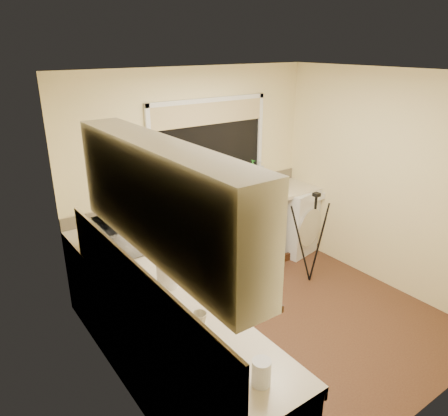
# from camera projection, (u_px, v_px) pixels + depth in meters

# --- Properties ---
(floor) EXTENTS (3.20, 3.20, 0.00)m
(floor) POSITION_uv_depth(u_px,v_px,m) (275.00, 323.00, 4.38)
(floor) COLOR brown
(floor) RESTS_ON ground
(ceiling) EXTENTS (3.20, 3.20, 0.00)m
(ceiling) POSITION_uv_depth(u_px,v_px,m) (288.00, 73.00, 3.50)
(ceiling) COLOR white
(ceiling) RESTS_ON ground
(wall_back) EXTENTS (3.20, 0.00, 3.20)m
(wall_back) POSITION_uv_depth(u_px,v_px,m) (194.00, 174.00, 5.07)
(wall_back) COLOR #F7E3A4
(wall_back) RESTS_ON ground
(wall_front) EXTENTS (3.20, 0.00, 3.20)m
(wall_front) POSITION_uv_depth(u_px,v_px,m) (437.00, 281.00, 2.80)
(wall_front) COLOR #F7E3A4
(wall_front) RESTS_ON ground
(wall_left) EXTENTS (0.00, 3.00, 3.00)m
(wall_left) POSITION_uv_depth(u_px,v_px,m) (116.00, 261.00, 3.07)
(wall_left) COLOR #F7E3A4
(wall_left) RESTS_ON ground
(wall_right) EXTENTS (0.00, 3.00, 3.00)m
(wall_right) POSITION_uv_depth(u_px,v_px,m) (386.00, 182.00, 4.81)
(wall_right) COLOR #F7E3A4
(wall_right) RESTS_ON ground
(base_cabinet_back) EXTENTS (2.55, 0.60, 0.86)m
(base_cabinet_back) POSITION_uv_depth(u_px,v_px,m) (186.00, 251.00, 4.96)
(base_cabinet_back) COLOR silver
(base_cabinet_back) RESTS_ON floor
(base_cabinet_left) EXTENTS (0.54, 2.40, 0.86)m
(base_cabinet_left) POSITION_uv_depth(u_px,v_px,m) (177.00, 356.00, 3.29)
(base_cabinet_left) COLOR silver
(base_cabinet_left) RESTS_ON floor
(worktop_back) EXTENTS (3.20, 0.60, 0.04)m
(worktop_back) POSITION_uv_depth(u_px,v_px,m) (209.00, 209.00, 4.97)
(worktop_back) COLOR beige
(worktop_back) RESTS_ON base_cabinet_back
(worktop_left) EXTENTS (0.60, 2.40, 0.04)m
(worktop_left) POSITION_uv_depth(u_px,v_px,m) (175.00, 307.00, 3.13)
(worktop_left) COLOR beige
(worktop_left) RESTS_ON base_cabinet_left
(upper_cabinet) EXTENTS (0.28, 1.90, 0.70)m
(upper_cabinet) POSITION_uv_depth(u_px,v_px,m) (161.00, 198.00, 2.61)
(upper_cabinet) COLOR silver
(upper_cabinet) RESTS_ON wall_left
(splashback_left) EXTENTS (0.02, 2.40, 0.45)m
(splashback_left) POSITION_uv_depth(u_px,v_px,m) (136.00, 290.00, 2.88)
(splashback_left) COLOR beige
(splashback_left) RESTS_ON wall_left
(splashback_back) EXTENTS (3.20, 0.02, 0.14)m
(splashback_back) POSITION_uv_depth(u_px,v_px,m) (195.00, 195.00, 5.16)
(splashback_back) COLOR beige
(splashback_back) RESTS_ON wall_back
(window_glass) EXTENTS (1.50, 0.02, 1.00)m
(window_glass) POSITION_uv_depth(u_px,v_px,m) (208.00, 145.00, 5.05)
(window_glass) COLOR black
(window_glass) RESTS_ON wall_back
(window_blind) EXTENTS (1.50, 0.02, 0.25)m
(window_blind) POSITION_uv_depth(u_px,v_px,m) (209.00, 114.00, 4.90)
(window_blind) COLOR tan
(window_blind) RESTS_ON wall_back
(windowsill) EXTENTS (1.60, 0.14, 0.03)m
(windowsill) POSITION_uv_depth(u_px,v_px,m) (212.00, 188.00, 5.20)
(windowsill) COLOR white
(windowsill) RESTS_ON wall_back
(sink) EXTENTS (0.82, 0.46, 0.03)m
(sink) POSITION_uv_depth(u_px,v_px,m) (223.00, 203.00, 5.07)
(sink) COLOR tan
(sink) RESTS_ON worktop_back
(faucet) EXTENTS (0.03, 0.03, 0.24)m
(faucet) POSITION_uv_depth(u_px,v_px,m) (214.00, 190.00, 5.17)
(faucet) COLOR silver
(faucet) RESTS_ON worktop_back
(washing_machine) EXTENTS (0.72, 0.71, 0.88)m
(washing_machine) POSITION_uv_depth(u_px,v_px,m) (293.00, 219.00, 5.83)
(washing_machine) COLOR silver
(washing_machine) RESTS_ON floor
(laptop) EXTENTS (0.39, 0.35, 0.27)m
(laptop) POSITION_uv_depth(u_px,v_px,m) (177.00, 210.00, 4.68)
(laptop) COLOR #A4A4AC
(laptop) RESTS_ON worktop_back
(kettle) EXTENTS (0.17, 0.17, 0.22)m
(kettle) POSITION_uv_depth(u_px,v_px,m) (167.00, 274.00, 3.32)
(kettle) COLOR white
(kettle) RESTS_ON worktop_left
(dish_rack) EXTENTS (0.45, 0.38, 0.06)m
(dish_rack) POSITION_uv_depth(u_px,v_px,m) (262.00, 190.00, 5.44)
(dish_rack) COLOR silver
(dish_rack) RESTS_ON worktop_back
(tripod) EXTENTS (0.61, 0.61, 1.12)m
(tripod) POSITION_uv_depth(u_px,v_px,m) (313.00, 238.00, 4.98)
(tripod) COLOR black
(tripod) RESTS_ON floor
(glass_jug) EXTENTS (0.11, 0.11, 0.16)m
(glass_jug) POSITION_uv_depth(u_px,v_px,m) (261.00, 373.00, 2.37)
(glass_jug) COLOR silver
(glass_jug) RESTS_ON worktop_left
(steel_jar) EXTENTS (0.09, 0.09, 0.12)m
(steel_jar) POSITION_uv_depth(u_px,v_px,m) (163.00, 297.00, 3.10)
(steel_jar) COLOR white
(steel_jar) RESTS_ON worktop_left
(microwave) EXTENTS (0.35, 0.51, 0.28)m
(microwave) POSITION_uv_depth(u_px,v_px,m) (119.00, 236.00, 3.90)
(microwave) COLOR white
(microwave) RESTS_ON worktop_left
(plant_a) EXTENTS (0.13, 0.10, 0.25)m
(plant_a) POSITION_uv_depth(u_px,v_px,m) (171.00, 186.00, 4.81)
(plant_a) COLOR #999999
(plant_a) RESTS_ON windowsill
(plant_b) EXTENTS (0.17, 0.15, 0.26)m
(plant_b) POSITION_uv_depth(u_px,v_px,m) (193.00, 180.00, 5.00)
(plant_b) COLOR #999999
(plant_b) RESTS_ON windowsill
(plant_c) EXTENTS (0.15, 0.15, 0.25)m
(plant_c) POSITION_uv_depth(u_px,v_px,m) (210.00, 178.00, 5.10)
(plant_c) COLOR #999999
(plant_c) RESTS_ON windowsill
(soap_bottle_green) EXTENTS (0.10, 0.10, 0.25)m
(soap_bottle_green) POSITION_uv_depth(u_px,v_px,m) (252.00, 170.00, 5.45)
(soap_bottle_green) COLOR green
(soap_bottle_green) RESTS_ON windowsill
(soap_bottle_clear) EXTENTS (0.12, 0.12, 0.20)m
(soap_bottle_clear) POSITION_uv_depth(u_px,v_px,m) (259.00, 169.00, 5.56)
(soap_bottle_clear) COLOR #999999
(soap_bottle_clear) RESTS_ON windowsill
(cup_back) EXTENTS (0.16, 0.16, 0.10)m
(cup_back) POSITION_uv_depth(u_px,v_px,m) (276.00, 185.00, 5.58)
(cup_back) COLOR silver
(cup_back) RESTS_ON worktop_back
(cup_left) EXTENTS (0.12, 0.12, 0.10)m
(cup_left) POSITION_uv_depth(u_px,v_px,m) (200.00, 319.00, 2.88)
(cup_left) COLOR beige
(cup_left) RESTS_ON worktop_left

